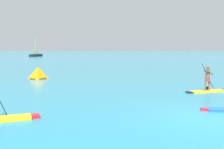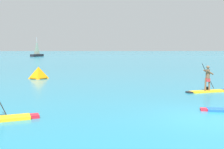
% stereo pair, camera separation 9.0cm
% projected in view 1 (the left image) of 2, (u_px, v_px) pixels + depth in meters
% --- Properties ---
extents(ground, '(440.00, 440.00, 0.00)m').
position_uv_depth(ground, '(212.00, 119.00, 11.38)').
color(ground, teal).
extents(paddleboarder_far_right, '(3.10, 1.32, 1.91)m').
position_uv_depth(paddleboarder_far_right, '(208.00, 86.00, 18.31)').
color(paddleboarder_far_right, yellow).
rests_on(paddleboarder_far_right, ground).
extents(race_marker_buoy, '(1.61, 1.61, 1.09)m').
position_uv_depth(race_marker_buoy, '(38.00, 73.00, 26.09)').
color(race_marker_buoy, orange).
rests_on(race_marker_buoy, ground).
extents(sailboat_left_horizon, '(3.32, 5.64, 6.19)m').
position_uv_depth(sailboat_left_horizon, '(36.00, 54.00, 89.54)').
color(sailboat_left_horizon, black).
rests_on(sailboat_left_horizon, ground).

